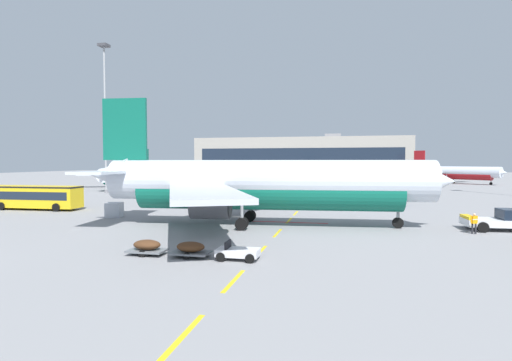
{
  "coord_description": "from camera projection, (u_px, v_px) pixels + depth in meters",
  "views": [
    {
      "loc": [
        23.34,
        -17.84,
        6.02
      ],
      "look_at": [
        13.61,
        27.55,
        3.88
      ],
      "focal_mm": 28.39,
      "sensor_mm": 36.0,
      "label": 1
    }
  ],
  "objects": [
    {
      "name": "ground",
      "position": [
        471.0,
        208.0,
        53.28
      ],
      "size": [
        400.0,
        400.0,
        0.0
      ],
      "primitive_type": "plane",
      "color": "gray"
    },
    {
      "name": "apron_paint_markings",
      "position": [
        303.0,
        205.0,
        56.16
      ],
      "size": [
        8.0,
        96.92,
        0.01
      ],
      "color": "yellow",
      "rests_on": "ground"
    },
    {
      "name": "airliner_foreground",
      "position": [
        261.0,
        184.0,
        38.02
      ],
      "size": [
        34.82,
        34.51,
        12.2
      ],
      "color": "silver",
      "rests_on": "ground"
    },
    {
      "name": "pushback_tug",
      "position": [
        503.0,
        220.0,
        35.44
      ],
      "size": [
        6.1,
        3.38,
        2.08
      ],
      "color": "silver",
      "rests_on": "ground"
    },
    {
      "name": "airliner_mid_left",
      "position": [
        454.0,
        173.0,
        112.59
      ],
      "size": [
        23.76,
        21.92,
        9.39
      ],
      "color": "silver",
      "rests_on": "ground"
    },
    {
      "name": "airliner_far_center",
      "position": [
        128.0,
        175.0,
        92.47
      ],
      "size": [
        26.46,
        26.72,
        9.36
      ],
      "color": "silver",
      "rests_on": "ground"
    },
    {
      "name": "apron_shuttle_bus",
      "position": [
        34.0,
        196.0,
        50.96
      ],
      "size": [
        12.09,
        3.26,
        3.0
      ],
      "color": "yellow",
      "rests_on": "ground"
    },
    {
      "name": "fuel_service_truck",
      "position": [
        374.0,
        193.0,
        56.44
      ],
      "size": [
        7.06,
        2.82,
        3.14
      ],
      "color": "black",
      "rests_on": "ground"
    },
    {
      "name": "baggage_train",
      "position": [
        191.0,
        249.0,
        25.52
      ],
      "size": [
        8.61,
        1.59,
        1.14
      ],
      "color": "silver",
      "rests_on": "ground"
    },
    {
      "name": "ground_crew_worker",
      "position": [
        474.0,
        222.0,
        33.79
      ],
      "size": [
        0.64,
        0.48,
        1.75
      ],
      "color": "#232328",
      "rests_on": "ground"
    },
    {
      "name": "uld_cargo_container",
      "position": [
        114.0,
        210.0,
        43.99
      ],
      "size": [
        1.87,
        1.84,
        1.6
      ],
      "color": "#B7BCC6",
      "rests_on": "ground"
    },
    {
      "name": "apron_light_mast_near",
      "position": [
        105.0,
        102.0,
        78.17
      ],
      "size": [
        1.8,
        1.8,
        28.66
      ],
      "color": "slate",
      "rests_on": "ground"
    },
    {
      "name": "terminal_satellite",
      "position": [
        302.0,
        158.0,
        158.28
      ],
      "size": [
        79.91,
        24.19,
        16.76
      ],
      "color": "#9E998E",
      "rests_on": "ground"
    }
  ]
}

